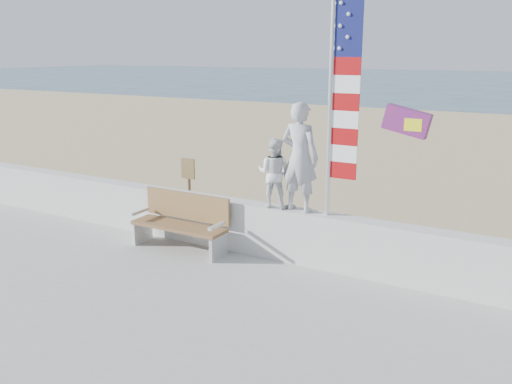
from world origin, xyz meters
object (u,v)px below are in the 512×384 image
(adult, at_px, (300,157))
(bench, at_px, (182,221))
(flag, at_px, (339,95))
(child, at_px, (274,173))

(adult, relative_size, bench, 1.00)
(bench, xyz_separation_m, flag, (2.72, 0.45, 2.30))
(child, xyz_separation_m, bench, (-1.62, -0.45, -0.98))
(adult, xyz_separation_m, flag, (0.62, -0.00, 1.02))
(child, relative_size, bench, 0.65)
(child, xyz_separation_m, flag, (1.09, -0.00, 1.33))
(adult, relative_size, flag, 0.51)
(bench, height_order, flag, flag)
(child, distance_m, flag, 1.72)
(child, bearing_deg, flag, 171.89)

